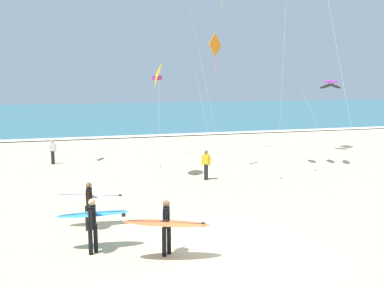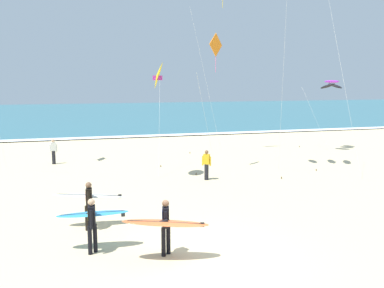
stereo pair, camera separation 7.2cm
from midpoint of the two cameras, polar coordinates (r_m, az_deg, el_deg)
ground_plane at (r=12.96m, az=1.08°, el=-14.96°), size 160.00×160.00×0.00m
ocean_water at (r=68.65m, az=-13.07°, el=4.05°), size 160.00×60.00×0.08m
shoreline_foam at (r=39.16m, az=-10.74°, el=0.95°), size 160.00×1.48×0.01m
surfer_lead at (r=12.49m, az=-3.66°, el=-10.71°), size 2.59×1.17×1.71m
surfer_trailing at (r=13.28m, az=-13.48°, el=-9.78°), size 2.25×1.02×1.71m
surfer_third at (r=15.34m, az=-13.87°, el=-7.29°), size 2.57×1.00×1.71m
kite_delta_golden_mid at (r=22.12m, az=-4.87°, el=9.26°), size 1.16×3.65×6.16m
kite_arc_violet_far at (r=33.02m, az=18.23°, el=7.68°), size 2.73×3.00×5.23m
kite_diamond_amber_distant at (r=24.47m, az=3.02°, el=12.83°), size 2.06×1.65×7.86m
bystander_white_top at (r=27.65m, az=-18.49°, el=-0.96°), size 0.49×0.23×1.59m
bystander_yellow_top at (r=22.09m, az=1.83°, el=-2.82°), size 0.41×0.34×1.59m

